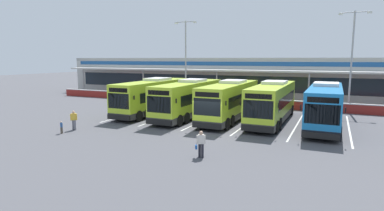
{
  "coord_description": "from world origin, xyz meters",
  "views": [
    {
      "loc": [
        9.12,
        -23.03,
        5.85
      ],
      "look_at": [
        -2.69,
        3.0,
        1.6
      ],
      "focal_mm": 29.39,
      "sensor_mm": 36.0,
      "label": 1
    }
  ],
  "objects_px": {
    "coach_bus_left_centre": "(189,99)",
    "coach_bus_right_centre": "(272,103)",
    "lamp_post_west": "(186,56)",
    "pedestrian_with_handbag": "(201,143)",
    "pedestrian_near_bin": "(74,120)",
    "coach_bus_centre": "(230,101)",
    "pedestrian_child": "(61,127)",
    "coach_bus_leftmost": "(153,97)",
    "coach_bus_rightmost": "(325,106)",
    "lamp_post_centre": "(352,55)"
  },
  "relations": [
    {
      "from": "coach_bus_left_centre",
      "to": "coach_bus_centre",
      "type": "bearing_deg",
      "value": 5.45
    },
    {
      "from": "coach_bus_left_centre",
      "to": "coach_bus_right_centre",
      "type": "relative_size",
      "value": 1.0
    },
    {
      "from": "coach_bus_leftmost",
      "to": "coach_bus_right_centre",
      "type": "distance_m",
      "value": 12.63
    },
    {
      "from": "coach_bus_centre",
      "to": "pedestrian_child",
      "type": "relative_size",
      "value": 12.1
    },
    {
      "from": "coach_bus_leftmost",
      "to": "pedestrian_near_bin",
      "type": "relative_size",
      "value": 7.5
    },
    {
      "from": "coach_bus_left_centre",
      "to": "pedestrian_with_handbag",
      "type": "xyz_separation_m",
      "value": [
        6.26,
        -11.82,
        -0.93
      ]
    },
    {
      "from": "lamp_post_centre",
      "to": "pedestrian_with_handbag",
      "type": "bearing_deg",
      "value": -111.05
    },
    {
      "from": "pedestrian_child",
      "to": "coach_bus_right_centre",
      "type": "bearing_deg",
      "value": 39.21
    },
    {
      "from": "pedestrian_near_bin",
      "to": "coach_bus_right_centre",
      "type": "bearing_deg",
      "value": 35.76
    },
    {
      "from": "pedestrian_with_handbag",
      "to": "coach_bus_leftmost",
      "type": "bearing_deg",
      "value": 131.24
    },
    {
      "from": "coach_bus_right_centre",
      "to": "lamp_post_west",
      "type": "relative_size",
      "value": 1.11
    },
    {
      "from": "coach_bus_rightmost",
      "to": "pedestrian_child",
      "type": "height_order",
      "value": "coach_bus_rightmost"
    },
    {
      "from": "lamp_post_west",
      "to": "lamp_post_centre",
      "type": "bearing_deg",
      "value": -1.21
    },
    {
      "from": "coach_bus_rightmost",
      "to": "lamp_post_west",
      "type": "xyz_separation_m",
      "value": [
        -18.32,
        10.46,
        4.5
      ]
    },
    {
      "from": "coach_bus_leftmost",
      "to": "lamp_post_centre",
      "type": "distance_m",
      "value": 22.34
    },
    {
      "from": "pedestrian_with_handbag",
      "to": "pedestrian_near_bin",
      "type": "relative_size",
      "value": 1.0
    },
    {
      "from": "coach_bus_rightmost",
      "to": "pedestrian_child",
      "type": "bearing_deg",
      "value": -148.87
    },
    {
      "from": "pedestrian_near_bin",
      "to": "lamp_post_west",
      "type": "bearing_deg",
      "value": 88.6
    },
    {
      "from": "pedestrian_near_bin",
      "to": "lamp_post_west",
      "type": "distance_m",
      "value": 21.17
    },
    {
      "from": "coach_bus_leftmost",
      "to": "coach_bus_rightmost",
      "type": "xyz_separation_m",
      "value": [
        17.14,
        0.17,
        0.0
      ]
    },
    {
      "from": "coach_bus_right_centre",
      "to": "lamp_post_centre",
      "type": "bearing_deg",
      "value": 55.29
    },
    {
      "from": "coach_bus_left_centre",
      "to": "coach_bus_rightmost",
      "type": "height_order",
      "value": "same"
    },
    {
      "from": "coach_bus_leftmost",
      "to": "pedestrian_near_bin",
      "type": "distance_m",
      "value": 10.01
    },
    {
      "from": "coach_bus_rightmost",
      "to": "pedestrian_near_bin",
      "type": "relative_size",
      "value": 7.5
    },
    {
      "from": "coach_bus_centre",
      "to": "pedestrian_near_bin",
      "type": "bearing_deg",
      "value": -136.5
    },
    {
      "from": "coach_bus_leftmost",
      "to": "coach_bus_rightmost",
      "type": "relative_size",
      "value": 1.0
    },
    {
      "from": "coach_bus_right_centre",
      "to": "lamp_post_west",
      "type": "height_order",
      "value": "lamp_post_west"
    },
    {
      "from": "pedestrian_near_bin",
      "to": "pedestrian_with_handbag",
      "type": "bearing_deg",
      "value": -11.0
    },
    {
      "from": "coach_bus_centre",
      "to": "pedestrian_near_bin",
      "type": "distance_m",
      "value": 14.28
    },
    {
      "from": "coach_bus_centre",
      "to": "pedestrian_child",
      "type": "xyz_separation_m",
      "value": [
        -10.32,
        -11.16,
        -1.24
      ]
    },
    {
      "from": "coach_bus_right_centre",
      "to": "pedestrian_with_handbag",
      "type": "xyz_separation_m",
      "value": [
        -1.9,
        -12.71,
        -0.93
      ]
    },
    {
      "from": "pedestrian_with_handbag",
      "to": "lamp_post_west",
      "type": "bearing_deg",
      "value": 117.49
    },
    {
      "from": "coach_bus_centre",
      "to": "lamp_post_west",
      "type": "bearing_deg",
      "value": 132.73
    },
    {
      "from": "coach_bus_rightmost",
      "to": "lamp_post_centre",
      "type": "distance_m",
      "value": 11.22
    },
    {
      "from": "coach_bus_centre",
      "to": "coach_bus_left_centre",
      "type": "bearing_deg",
      "value": -174.55
    },
    {
      "from": "pedestrian_with_handbag",
      "to": "pedestrian_child",
      "type": "height_order",
      "value": "pedestrian_with_handbag"
    },
    {
      "from": "coach_bus_rightmost",
      "to": "pedestrian_near_bin",
      "type": "height_order",
      "value": "coach_bus_rightmost"
    },
    {
      "from": "pedestrian_child",
      "to": "coach_bus_rightmost",
      "type": "bearing_deg",
      "value": 31.13
    },
    {
      "from": "coach_bus_right_centre",
      "to": "lamp_post_west",
      "type": "bearing_deg",
      "value": 143.63
    },
    {
      "from": "coach_bus_centre",
      "to": "pedestrian_near_bin",
      "type": "relative_size",
      "value": 7.5
    },
    {
      "from": "coach_bus_leftmost",
      "to": "coach_bus_left_centre",
      "type": "height_order",
      "value": "same"
    },
    {
      "from": "coach_bus_centre",
      "to": "pedestrian_with_handbag",
      "type": "height_order",
      "value": "coach_bus_centre"
    },
    {
      "from": "lamp_post_centre",
      "to": "coach_bus_rightmost",
      "type": "bearing_deg",
      "value": -102.49
    },
    {
      "from": "coach_bus_rightmost",
      "to": "lamp_post_centre",
      "type": "bearing_deg",
      "value": 77.51
    },
    {
      "from": "pedestrian_with_handbag",
      "to": "lamp_post_west",
      "type": "height_order",
      "value": "lamp_post_west"
    },
    {
      "from": "coach_bus_rightmost",
      "to": "lamp_post_centre",
      "type": "relative_size",
      "value": 1.11
    },
    {
      "from": "lamp_post_centre",
      "to": "pedestrian_near_bin",
      "type": "bearing_deg",
      "value": -136.41
    },
    {
      "from": "coach_bus_right_centre",
      "to": "pedestrian_with_handbag",
      "type": "height_order",
      "value": "coach_bus_right_centre"
    },
    {
      "from": "pedestrian_near_bin",
      "to": "lamp_post_west",
      "type": "height_order",
      "value": "lamp_post_west"
    },
    {
      "from": "coach_bus_left_centre",
      "to": "coach_bus_right_centre",
      "type": "xyz_separation_m",
      "value": [
        8.15,
        0.89,
        0.0
      ]
    }
  ]
}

